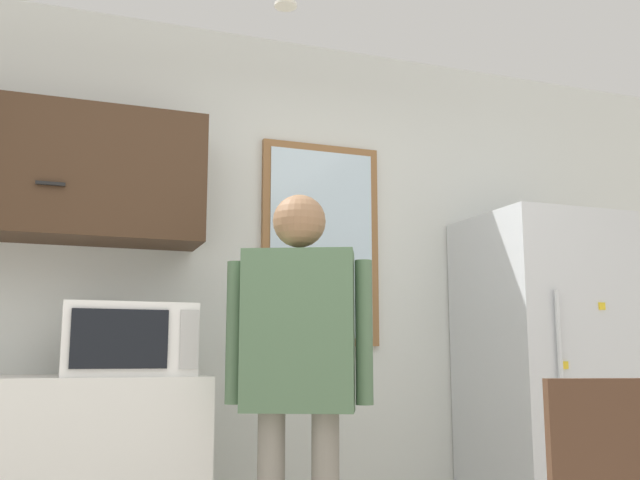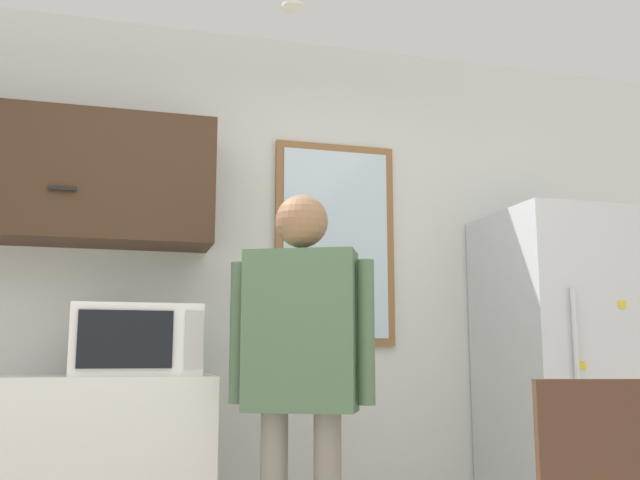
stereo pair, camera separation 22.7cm
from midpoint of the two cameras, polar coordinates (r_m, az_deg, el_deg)
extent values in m
cube|color=silver|center=(3.65, -5.47, -3.71)|extent=(6.00, 0.06, 2.70)
cube|color=black|center=(3.28, -18.09, 3.96)|extent=(0.12, 0.01, 0.01)
cube|color=white|center=(3.17, -12.47, -7.84)|extent=(0.53, 0.41, 0.30)
cube|color=black|center=(2.96, -13.17, -7.73)|extent=(0.37, 0.01, 0.23)
cube|color=#B2B2B2|center=(2.98, -7.91, -7.89)|extent=(0.07, 0.01, 0.24)
cube|color=#4C6B4C|center=(2.91, 0.73, -7.23)|extent=(0.50, 0.39, 0.64)
sphere|color=#8C6647|center=(2.96, 0.71, 1.51)|extent=(0.22, 0.22, 0.22)
cylinder|color=#4C6B4C|center=(2.96, -4.37, -7.35)|extent=(0.07, 0.07, 0.58)
cylinder|color=#4C6B4C|center=(2.88, 5.97, -7.28)|extent=(0.07, 0.07, 0.58)
cube|color=silver|center=(3.93, 20.74, -10.61)|extent=(0.71, 0.70, 1.73)
cylinder|color=silver|center=(3.52, 21.60, -8.53)|extent=(0.02, 0.02, 0.61)
cube|color=yellow|center=(3.71, 24.67, -4.70)|extent=(0.04, 0.01, 0.04)
cube|color=yellow|center=(3.55, 21.98, -9.29)|extent=(0.04, 0.01, 0.04)
cube|color=#472D1E|center=(2.37, 24.38, -15.96)|extent=(0.38, 0.13, 0.48)
cube|color=olive|center=(3.78, 2.93, -0.26)|extent=(0.65, 0.04, 1.08)
cube|color=silver|center=(3.76, 3.04, -0.21)|extent=(0.57, 0.01, 1.00)
cylinder|color=white|center=(3.64, -0.30, 18.21)|extent=(0.11, 0.11, 0.01)
camera|label=1|loc=(0.11, -87.70, -0.37)|focal=40.00mm
camera|label=2|loc=(0.11, 92.30, 0.37)|focal=40.00mm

